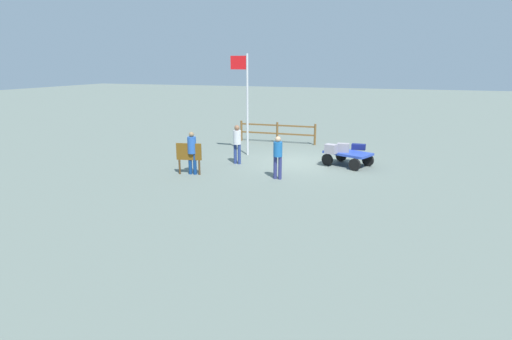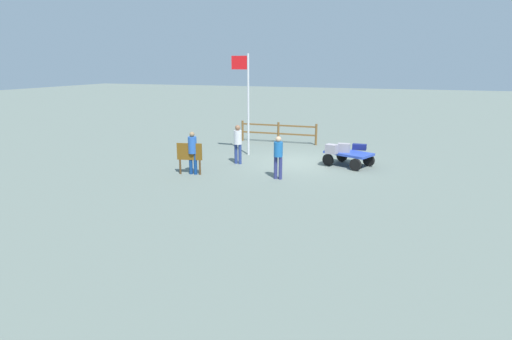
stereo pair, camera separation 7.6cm
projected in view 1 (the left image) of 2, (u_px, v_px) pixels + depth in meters
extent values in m
plane|color=slate|center=(299.00, 162.00, 18.93)|extent=(120.00, 120.00, 0.00)
cube|color=#2A45AE|center=(348.00, 153.00, 18.10)|extent=(2.21, 1.77, 0.10)
cube|color=#2A45AE|center=(330.00, 150.00, 18.71)|extent=(0.49, 0.98, 0.10)
cylinder|color=black|center=(327.00, 160.00, 18.23)|extent=(0.52, 0.32, 0.52)
cylinder|color=black|center=(341.00, 156.00, 19.02)|extent=(0.52, 0.32, 0.52)
cylinder|color=black|center=(355.00, 165.00, 17.33)|extent=(0.52, 0.32, 0.52)
cylinder|color=black|center=(368.00, 160.00, 18.12)|extent=(0.52, 0.32, 0.52)
cube|color=navy|center=(359.00, 147.00, 18.55)|extent=(0.60, 0.30, 0.25)
cube|color=gray|center=(331.00, 149.00, 17.74)|extent=(0.54, 0.47, 0.40)
cube|color=gray|center=(343.00, 148.00, 18.02)|extent=(0.53, 0.34, 0.38)
cylinder|color=navy|center=(239.00, 154.00, 18.45)|extent=(0.14, 0.14, 0.89)
cylinder|color=navy|center=(235.00, 154.00, 18.52)|extent=(0.14, 0.14, 0.89)
cylinder|color=silver|center=(237.00, 137.00, 18.30)|extent=(0.37, 0.37, 0.62)
sphere|color=brown|center=(237.00, 128.00, 18.19)|extent=(0.23, 0.23, 0.23)
cylinder|color=navy|center=(280.00, 168.00, 16.01)|extent=(0.14, 0.14, 0.89)
cylinder|color=navy|center=(275.00, 167.00, 16.08)|extent=(0.14, 0.14, 0.89)
cylinder|color=#1B5DA4|center=(278.00, 149.00, 15.86)|extent=(0.37, 0.37, 0.57)
sphere|color=tan|center=(278.00, 139.00, 15.77)|extent=(0.21, 0.21, 0.21)
cylinder|color=navy|center=(195.00, 164.00, 16.70)|extent=(0.14, 0.14, 0.87)
cylinder|color=navy|center=(190.00, 164.00, 16.75)|extent=(0.14, 0.14, 0.87)
cylinder|color=#2756AC|center=(192.00, 145.00, 16.54)|extent=(0.37, 0.37, 0.67)
sphere|color=#8E6F4C|center=(191.00, 134.00, 16.43)|extent=(0.20, 0.20, 0.20)
cylinder|color=silver|center=(247.00, 106.00, 19.82)|extent=(0.10, 0.10, 4.80)
cube|color=red|center=(238.00, 63.00, 19.46)|extent=(0.79, 0.03, 0.62)
cylinder|color=#4C3319|center=(199.00, 168.00, 16.68)|extent=(0.08, 0.08, 0.60)
cylinder|color=#4C3319|center=(180.00, 167.00, 16.79)|extent=(0.08, 0.08, 0.60)
cube|color=brown|center=(189.00, 152.00, 16.57)|extent=(1.02, 0.27, 0.68)
cylinder|color=brown|center=(315.00, 134.00, 22.73)|extent=(0.12, 0.12, 1.16)
cylinder|color=brown|center=(277.00, 133.00, 23.38)|extent=(0.12, 0.12, 1.16)
cylinder|color=brown|center=(241.00, 131.00, 24.02)|extent=(0.12, 0.12, 1.16)
cube|color=brown|center=(277.00, 125.00, 23.27)|extent=(4.29, 0.19, 0.08)
cube|color=brown|center=(277.00, 134.00, 23.39)|extent=(4.29, 0.19, 0.08)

